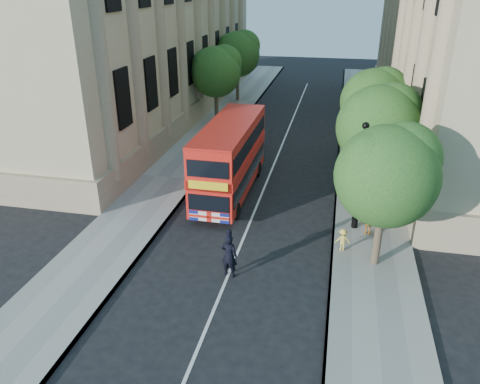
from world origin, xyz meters
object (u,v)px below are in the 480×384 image
Objects in this scene: box_van at (240,139)px; woman_pedestrian at (371,204)px; lamp_post at (359,181)px; double_decker_bus at (230,156)px; police_constable at (229,256)px.

woman_pedestrian is (8.11, -7.47, -0.39)m from box_van.
woman_pedestrian is (0.73, 0.99, -1.56)m from lamp_post.
double_decker_bus is 5.16× the size of woman_pedestrian.
double_decker_bus reaches higher than woman_pedestrian.
lamp_post is at bearing 8.64° from woman_pedestrian.
lamp_post is 2.77× the size of police_constable.
double_decker_bus is 7.77m from woman_pedestrian.
police_constable is at bearing -83.69° from box_van.
police_constable is (2.43, -13.46, -0.41)m from box_van.
box_van is 2.64× the size of police_constable.
box_van reaches higher than police_constable.
double_decker_bus reaches higher than police_constable.
box_van is 13.68m from police_constable.
lamp_post reaches higher than police_constable.
lamp_post reaches higher than double_decker_bus.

